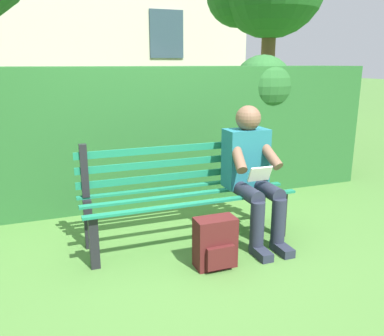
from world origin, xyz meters
TOP-DOWN VIEW (x-y plane):
  - ground at (0.00, 0.00)m, footprint 60.00×60.00m
  - park_bench at (0.00, -0.09)m, footprint 1.81×0.53m
  - person_seated at (-0.56, 0.10)m, footprint 0.44×0.73m
  - hedge_backdrop at (0.42, -1.36)m, footprint 6.22×0.87m
  - backpack at (-0.05, 0.49)m, footprint 0.31×0.24m

SIDE VIEW (x-z plane):
  - ground at x=0.00m, z-range 0.00..0.00m
  - backpack at x=-0.05m, z-range 0.00..0.39m
  - park_bench at x=0.00m, z-range 0.01..0.90m
  - person_seated at x=-0.56m, z-range 0.04..1.21m
  - hedge_backdrop at x=0.42m, z-range -0.03..1.60m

